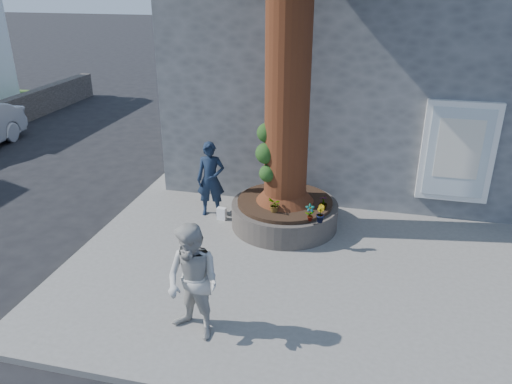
# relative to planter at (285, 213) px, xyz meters

# --- Properties ---
(ground) EXTENTS (120.00, 120.00, 0.00)m
(ground) POSITION_rel_planter_xyz_m (-0.80, -2.00, -0.41)
(ground) COLOR black
(ground) RESTS_ON ground
(pavement) EXTENTS (9.00, 8.00, 0.12)m
(pavement) POSITION_rel_planter_xyz_m (0.70, -1.00, -0.35)
(pavement) COLOR slate
(pavement) RESTS_ON ground
(yellow_line) EXTENTS (0.10, 30.00, 0.01)m
(yellow_line) POSITION_rel_planter_xyz_m (-3.85, -1.00, -0.41)
(yellow_line) COLOR yellow
(yellow_line) RESTS_ON ground
(stone_shop) EXTENTS (10.30, 8.30, 6.30)m
(stone_shop) POSITION_rel_planter_xyz_m (1.70, 5.20, 2.75)
(stone_shop) COLOR #535559
(stone_shop) RESTS_ON ground
(planter) EXTENTS (2.30, 2.30, 0.60)m
(planter) POSITION_rel_planter_xyz_m (0.00, 0.00, 0.00)
(planter) COLOR black
(planter) RESTS_ON pavement
(man) EXTENTS (0.69, 0.52, 1.71)m
(man) POSITION_rel_planter_xyz_m (-1.72, 0.16, 0.56)
(man) COLOR #131F34
(man) RESTS_ON pavement
(woman) EXTENTS (1.09, 0.98, 1.84)m
(woman) POSITION_rel_planter_xyz_m (-0.66, -3.87, 0.63)
(woman) COLOR #B4B2AC
(woman) RESTS_ON pavement
(shopping_bag) EXTENTS (0.21, 0.14, 0.28)m
(shopping_bag) POSITION_rel_planter_xyz_m (-1.42, -0.06, -0.15)
(shopping_bag) COLOR white
(shopping_bag) RESTS_ON pavement
(plant_a) EXTENTS (0.22, 0.18, 0.35)m
(plant_a) POSITION_rel_planter_xyz_m (0.65, -0.85, 0.48)
(plant_a) COLOR gray
(plant_a) RESTS_ON planter
(plant_b) EXTENTS (0.24, 0.25, 0.35)m
(plant_b) POSITION_rel_planter_xyz_m (0.85, -0.85, 0.48)
(plant_b) COLOR gray
(plant_b) RESTS_ON planter
(plant_c) EXTENTS (0.21, 0.21, 0.30)m
(plant_c) POSITION_rel_planter_xyz_m (0.85, -0.26, 0.46)
(plant_c) COLOR gray
(plant_c) RESTS_ON planter
(plant_d) EXTENTS (0.34, 0.35, 0.31)m
(plant_d) POSITION_rel_planter_xyz_m (-0.10, -0.63, 0.46)
(plant_d) COLOR gray
(plant_d) RESTS_ON planter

